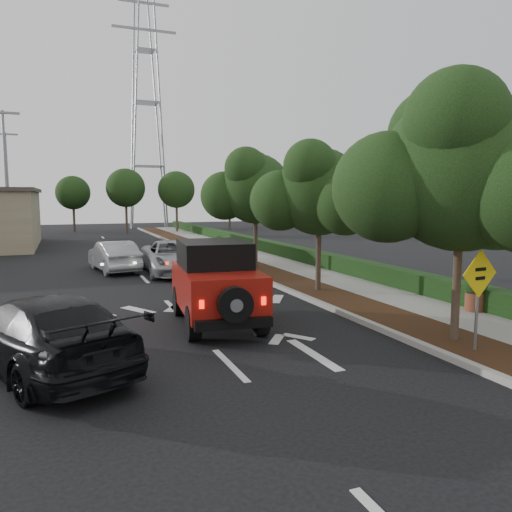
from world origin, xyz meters
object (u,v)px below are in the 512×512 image
red_jeep (215,282)px  black_suv_oncoming (43,333)px  speed_hump_sign (479,286)px  silver_suv_ahead (173,257)px

red_jeep → black_suv_oncoming: size_ratio=0.85×
black_suv_oncoming → speed_hump_sign: speed_hump_sign is taller
black_suv_oncoming → speed_hump_sign: 9.44m
red_jeep → speed_hump_sign: speed_hump_sign is taller
red_jeep → silver_suv_ahead: red_jeep is taller
black_suv_oncoming → speed_hump_sign: bearing=141.9°
silver_suv_ahead → black_suv_oncoming: 13.19m
red_jeep → silver_suv_ahead: size_ratio=0.85×
silver_suv_ahead → speed_hump_sign: 15.09m
silver_suv_ahead → black_suv_oncoming: size_ratio=1.01×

